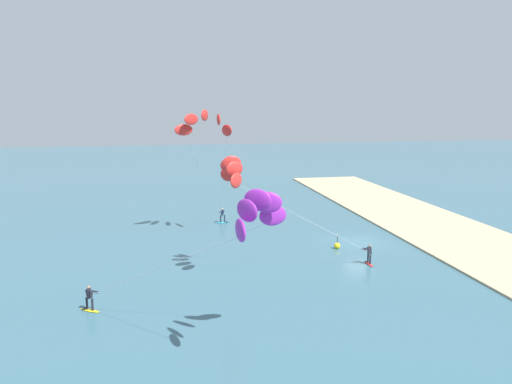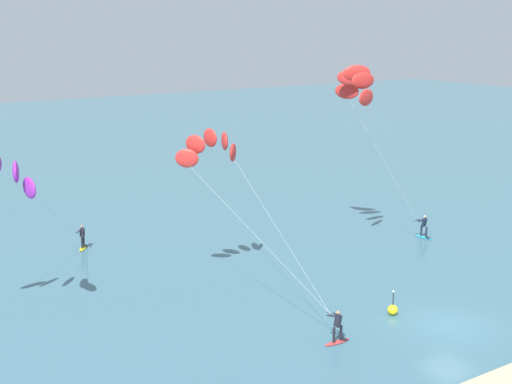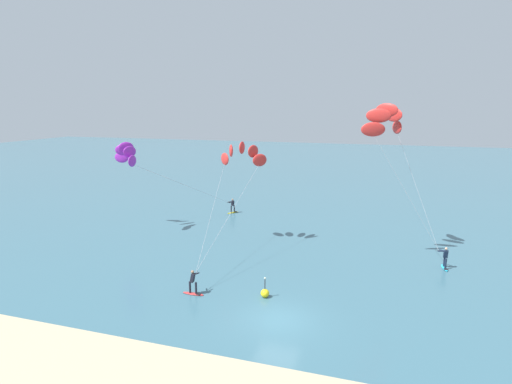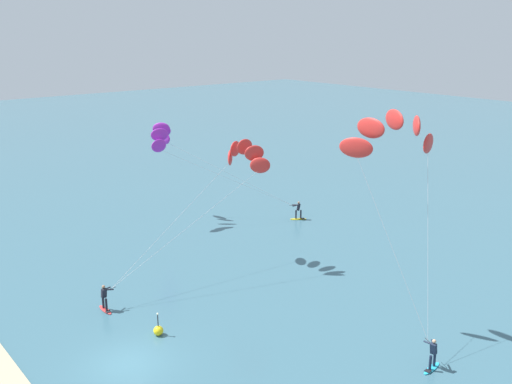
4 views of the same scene
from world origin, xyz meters
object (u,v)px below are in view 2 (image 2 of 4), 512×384
at_px(kitesurfer_nearshore, 216,155).
at_px(kitesurfer_far_out, 1,181).
at_px(marker_buoy, 393,310).
at_px(kitesurfer_mid_water, 359,90).

bearing_deg(kitesurfer_nearshore, kitesurfer_far_out, 172.76).
relative_size(kitesurfer_nearshore, marker_buoy, 8.91).
xyz_separation_m(kitesurfer_mid_water, marker_buoy, (-6.95, -11.11, -10.48)).
xyz_separation_m(kitesurfer_far_out, marker_buoy, (17.00, -11.26, -7.05)).
relative_size(kitesurfer_mid_water, kitesurfer_far_out, 1.05).
height_order(kitesurfer_nearshore, marker_buoy, kitesurfer_nearshore).
distance_m(kitesurfer_nearshore, marker_buoy, 13.31).
relative_size(kitesurfer_far_out, marker_buoy, 8.63).
bearing_deg(kitesurfer_mid_water, kitesurfer_nearshore, -173.62).
bearing_deg(kitesurfer_mid_water, marker_buoy, -122.04).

